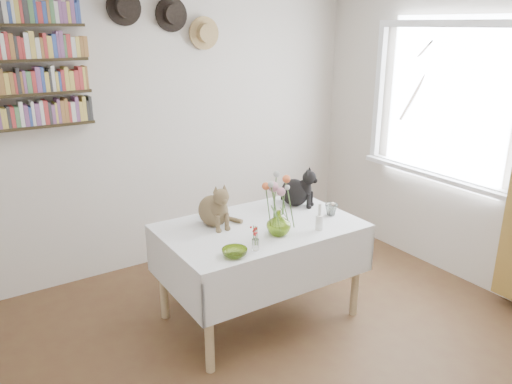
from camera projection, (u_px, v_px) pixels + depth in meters
room at (328, 201)px, 2.61m from camera, size 4.08×4.58×2.58m
window at (443, 115)px, 4.22m from camera, size 0.12×1.52×1.32m
dining_table at (260, 248)px, 3.66m from camera, size 1.41×0.92×0.75m
tabby_cat at (213, 203)px, 3.55m from camera, size 0.23×0.29×0.34m
black_cat at (295, 185)px, 3.95m from camera, size 0.34×0.35×0.32m
flower_vase at (279, 223)px, 3.41m from camera, size 0.22×0.22×0.18m
green_bowl at (235, 253)px, 3.11m from camera, size 0.20×0.20×0.05m
drinking_glass at (331, 210)px, 3.77m from camera, size 0.12×0.12×0.09m
candlestick at (319, 221)px, 3.50m from camera, size 0.05×0.05×0.19m
berry_jar at (255, 238)px, 3.18m from camera, size 0.05×0.05×0.19m
porcelain_figurine at (332, 209)px, 3.78m from camera, size 0.05×0.05×0.10m
flower_bouquet at (278, 187)px, 3.33m from camera, size 0.17×0.13×0.39m
bookshelf_unit at (15, 66)px, 3.57m from camera, size 1.00×0.16×0.91m
wall_hats at (169, 19)px, 4.11m from camera, size 0.98×0.09×0.48m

